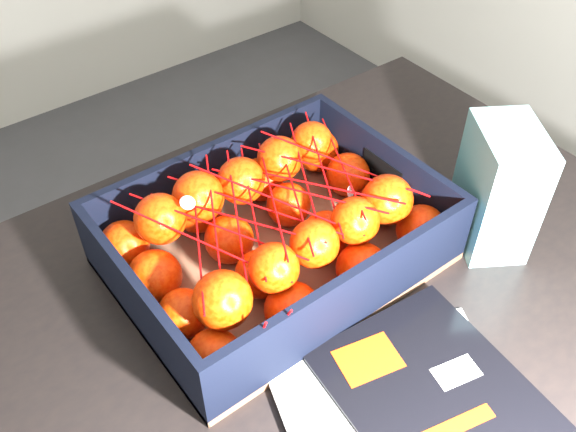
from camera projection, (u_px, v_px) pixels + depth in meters
table at (287, 354)px, 0.90m from camera, size 1.21×0.82×0.75m
magazine_stack at (421, 422)px, 0.71m from camera, size 0.35×0.34×0.02m
produce_crate at (275, 244)px, 0.88m from camera, size 0.43×0.32×0.11m
clementine_heap at (275, 227)px, 0.86m from camera, size 0.42×0.31×0.13m
mesh_net at (273, 204)px, 0.81m from camera, size 0.36×0.29×0.10m
retail_carton at (498, 188)px, 0.87m from camera, size 0.14×0.15×0.19m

